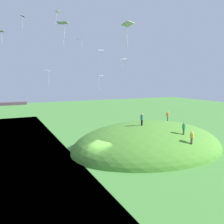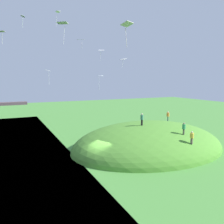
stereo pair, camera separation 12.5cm
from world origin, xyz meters
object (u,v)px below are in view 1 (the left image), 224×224
person_with_child (184,127)px  person_walking_path (192,136)px  kite_2 (57,13)px  kite_5 (123,59)px  person_on_hilltop (168,115)px  kite_7 (48,71)px  kite_1 (101,51)px  kite_6 (2,32)px  kite_10 (80,40)px  person_watching_kites (142,118)px  kite_0 (128,25)px  kite_12 (63,24)px  kite_9 (23,17)px  kite_14 (100,77)px

person_with_child → person_walking_path: size_ratio=0.98×
kite_2 → kite_5: kite_2 is taller
person_on_hilltop → kite_7: 20.47m
person_on_hilltop → kite_5: 11.59m
person_on_hilltop → kite_1: bearing=87.1°
person_walking_path → kite_6: bearing=-134.8°
kite_5 → kite_10: size_ratio=0.89×
person_watching_kites → kite_0: 17.42m
kite_6 → kite_7: (6.16, -0.86, -5.57)m
kite_0 → kite_12: 10.80m
kite_9 → kite_12: (3.39, -6.14, -1.75)m
person_on_hilltop → person_walking_path: bearing=-162.6°
kite_5 → kite_1: bearing=105.9°
person_with_child → kite_12: 19.19m
kite_7 → kite_10: 7.41m
kite_12 → kite_14: bearing=18.8°
kite_0 → kite_7: 22.57m
person_walking_path → person_watching_kites: bearing=-155.3°
kite_10 → kite_12: (-5.76, -11.66, -0.55)m
person_on_hilltop → person_walking_path: 9.78m
kite_14 → kite_5: bearing=40.0°
person_with_child → person_walking_path: person_with_child is taller
person_walking_path → kite_7: 23.25m
kite_7 → kite_9: kite_9 is taller
person_with_child → kite_9: 24.47m
kite_5 → kite_12: kite_12 is taller
person_with_child → kite_7: kite_7 is taller
person_walking_path → kite_10: kite_10 is taller
kite_0 → kite_9: (-5.37, 16.55, 3.82)m
kite_2 → kite_10: kite_2 is taller
person_walking_path → kite_7: size_ratio=0.68×
person_walking_path → kite_12: (-14.38, 4.75, 12.70)m
kite_6 → kite_9: 7.13m
person_with_child → kite_5: 13.93m
person_walking_path → kite_9: size_ratio=1.04×
person_on_hilltop → kite_2: (-15.80, 7.73, 15.92)m
kite_2 → kite_5: bearing=-30.7°
kite_10 → kite_14: kite_10 is taller
person_with_child → kite_7: bearing=114.6°
person_watching_kites → kite_2: bearing=-175.2°
kite_2 → kite_9: (-5.61, -5.85, -2.57)m
person_with_child → kite_10: 21.24m
kite_2 → kite_7: (-1.81, -0.02, -8.88)m
kite_1 → person_watching_kites: bearing=-81.6°
kite_2 → kite_6: (-7.97, 0.84, -3.31)m
kite_0 → kite_9: kite_9 is taller
kite_0 → kite_5: 19.42m
kite_0 → kite_6: size_ratio=0.95×
kite_12 → kite_14: kite_12 is taller
kite_5 → kite_9: bearing=-177.5°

